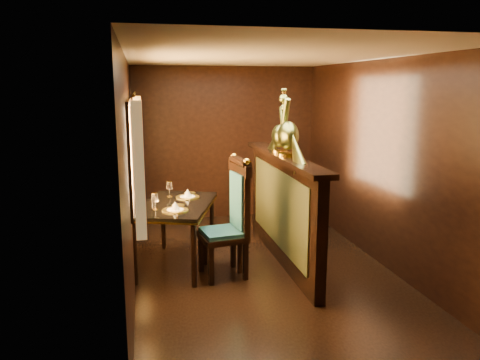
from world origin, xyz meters
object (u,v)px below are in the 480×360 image
Objects in this scene: chair_left at (233,214)px; chair_right at (231,217)px; peacock_right at (280,126)px; dining_table at (176,209)px; peacock_left at (288,123)px.

chair_left is 1.15× the size of chair_right.
peacock_right reaches higher than chair_left.
chair_right reaches higher than dining_table.
chair_right is 1.82× the size of peacock_right.
peacock_left is 1.18× the size of peacock_right.
chair_right is at bearing 76.85° from chair_left.
peacock_right is (0.00, 0.33, -0.06)m from peacock_left.
dining_table is at bearing 160.46° from chair_right.
peacock_right is at bearing 25.48° from chair_left.
chair_left is at bearing -15.05° from dining_table.
peacock_right is at bearing 20.87° from dining_table.
peacock_left is (0.69, 0.14, 1.02)m from chair_left.
dining_table is 1.70m from peacock_left.
peacock_right reaches higher than dining_table.
chair_left is at bearing -168.17° from peacock_left.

